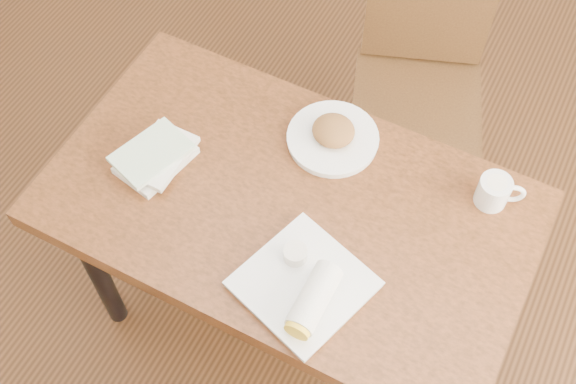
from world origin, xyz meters
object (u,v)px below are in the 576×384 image
at_px(table, 288,220).
at_px(plate_scone, 333,136).
at_px(coffee_mug, 495,191).
at_px(chair_far, 421,70).
at_px(plate_burrito, 306,288).
at_px(book_stack, 156,157).

xyz_separation_m(table, plate_scone, (0.02, 0.23, 0.11)).
distance_m(plate_scone, coffee_mug, 0.44).
bearing_deg(chair_far, plate_scone, -98.02).
bearing_deg(plate_burrito, book_stack, 163.27).
distance_m(table, plate_burrito, 0.28).
bearing_deg(book_stack, table, 7.61).
bearing_deg(plate_burrito, coffee_mug, 55.92).
bearing_deg(plate_scone, plate_burrito, -72.42).
height_order(plate_scone, plate_burrito, plate_burrito).
xyz_separation_m(table, chair_far, (0.09, 0.77, -0.11)).
bearing_deg(chair_far, table, -96.93).
bearing_deg(chair_far, plate_burrito, -86.34).
distance_m(coffee_mug, plate_burrito, 0.55).
relative_size(plate_scone, coffee_mug, 2.07).
relative_size(coffee_mug, book_stack, 0.53).
relative_size(chair_far, book_stack, 4.22).
xyz_separation_m(chair_far, book_stack, (-0.46, -0.81, 0.23)).
relative_size(table, coffee_mug, 10.34).
bearing_deg(coffee_mug, plate_scone, -177.74).
bearing_deg(book_stack, plate_scone, 35.91).
bearing_deg(book_stack, plate_burrito, -16.73).
bearing_deg(plate_scone, book_stack, -144.09).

